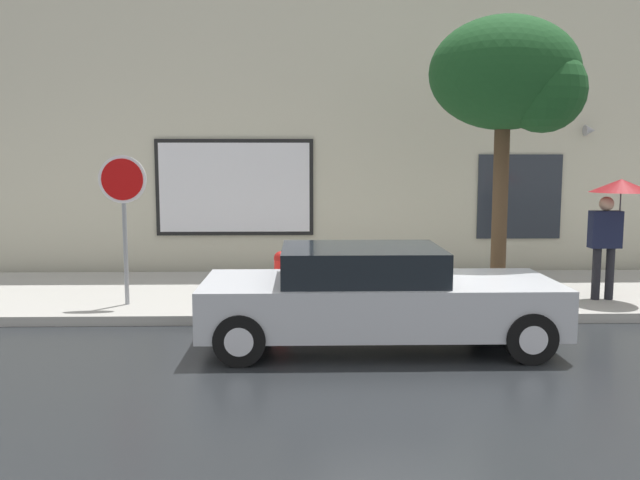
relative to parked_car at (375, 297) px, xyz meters
The scene contains 8 objects.
ground_plane 0.86m from the parked_car, 14.63° to the left, with size 60.00×60.00×0.00m, color black.
sidewalk 3.23m from the parked_car, 80.65° to the left, with size 20.00×4.00×0.15m, color #A3A099.
building_facade 6.31m from the parked_car, 84.98° to the left, with size 20.00×0.67×7.00m.
parked_car is the anchor object (origin of this frame).
fire_hydrant 2.67m from the parked_car, 120.12° to the left, with size 0.30×0.44×0.82m.
pedestrian_with_umbrella 4.87m from the parked_car, 27.31° to the left, with size 1.02×1.02×2.02m.
street_tree 4.41m from the parked_car, 40.70° to the left, with size 2.41×2.05×4.62m.
stop_sign 4.46m from the parked_car, 152.79° to the left, with size 0.76×0.10×2.41m.
Camera 1 is at (-1.46, -8.77, 2.48)m, focal length 37.16 mm.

